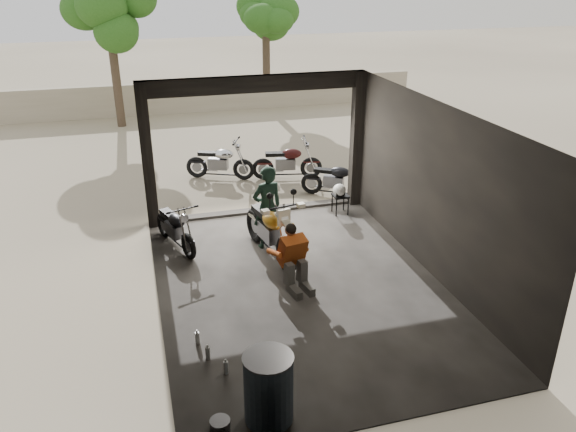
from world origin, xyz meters
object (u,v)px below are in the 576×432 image
main_bike (270,226)px  left_bike (175,225)px  oil_drum (269,389)px  helmet (339,190)px  outside_bike_b (287,159)px  sign_post (384,124)px  outside_bike_a (220,159)px  stool (340,198)px  mechanic (296,260)px  outside_bike_c (335,177)px  rider (267,208)px

main_bike → left_bike: bearing=143.0°
left_bike → oil_drum: left_bike is taller
helmet → oil_drum: (-3.11, -5.84, -0.14)m
outside_bike_b → sign_post: 2.74m
outside_bike_a → stool: bearing=-120.1°
mechanic → sign_post: 5.79m
outside_bike_a → left_bike: bearing=-178.2°
outside_bike_a → stool: (2.29, -3.14, -0.15)m
mechanic → helmet: size_ratio=3.74×
helmet → outside_bike_c: bearing=55.8°
outside_bike_b → outside_bike_c: (0.81, -1.57, -0.04)m
main_bike → rider: (0.05, 0.40, 0.22)m
helmet → sign_post: (1.72, 1.50, 1.03)m
rider → mechanic: size_ratio=1.50×
helmet → sign_post: 2.51m
rider → sign_post: size_ratio=0.72×
mechanic → stool: size_ratio=2.43×
outside_bike_c → sign_post: 1.84m
rider → stool: size_ratio=3.63×
left_bike → oil_drum: (0.68, -5.19, -0.03)m
outside_bike_c → outside_bike_b: bearing=59.8°
outside_bike_b → outside_bike_c: outside_bike_b is taller
mechanic → outside_bike_c: bearing=49.9°
outside_bike_c → rider: rider is taller
main_bike → mechanic: 1.37m
mechanic → sign_post: size_ratio=0.48×
main_bike → rider: bearing=72.6°
rider → oil_drum: rider is taller
outside_bike_b → sign_post: sign_post is taller
outside_bike_c → rider: (-2.29, -2.25, 0.36)m
rider → stool: rider is taller
outside_bike_a → sign_post: (3.96, -1.68, 1.10)m
mechanic → helmet: mechanic is taller
helmet → oil_drum: oil_drum is taller
main_bike → stool: 2.61m
oil_drum → stool: bearing=61.7°
outside_bike_b → outside_bike_c: 1.77m
stool → sign_post: size_ratio=0.20×
left_bike → outside_bike_b: outside_bike_b is taller
main_bike → sign_post: bearing=28.3°
left_bike → outside_bike_a: 4.14m
outside_bike_a → outside_bike_c: (2.56, -2.06, -0.04)m
oil_drum → helmet: bearing=61.9°
left_bike → outside_bike_a: outside_bike_a is taller
main_bike → sign_post: sign_post is taller
outside_bike_a → main_bike: bearing=-153.5°
outside_bike_c → helmet: size_ratio=4.90×
left_bike → outside_bike_a: bearing=48.7°
outside_bike_c → stool: (-0.27, -1.08, -0.11)m
outside_bike_b → main_bike: bearing=171.4°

